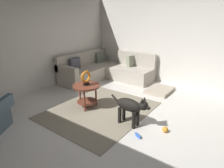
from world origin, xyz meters
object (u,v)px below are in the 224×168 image
Objects in this scene: side_table at (87,90)px; dog_bed_mat at (160,90)px; dog_toy_bone at (138,135)px; dog_toy_rope at (133,102)px; torus_sculpture at (86,78)px; dog_toy_ball at (165,130)px; sectional_couch at (105,71)px; dog at (131,107)px.

dog_bed_mat is (1.90, -0.95, -0.37)m from side_table.
dog_toy_bone is (-2.23, -0.53, -0.01)m from dog_bed_mat.
dog_toy_rope is (0.79, -0.73, -0.39)m from side_table.
side_table is 3.33× the size of dog_toy_bone.
dog_toy_bone is (-0.33, -1.49, -0.68)m from torus_sculpture.
dog_bed_mat is 1.13m from dog_toy_rope.
dog_toy_bone is at bearing -102.54° from side_table.
dog_toy_ball is 0.58× the size of dog_toy_bone.
side_table reaches higher than dog_bed_mat.
sectional_couch is at bearing 27.26° from torus_sculpture.
dog_bed_mat is at bearing -26.67° from torus_sculpture.
sectional_couch is at bearing 89.64° from dog_bed_mat.
dog_toy_ball is at bearing -37.56° from dog_toy_bone.
dog_bed_mat is 4.44× the size of dog_toy_bone.
torus_sculpture reaches higher than dog_toy_bone.
dog_bed_mat is (-0.01, -1.93, -0.25)m from sectional_couch.
dog is at bearing -152.54° from dog_toy_rope.
sectional_couch is 1.95m from dog_bed_mat.
torus_sculpture is at bearing -91.61° from dog.
dog_toy_ball is (0.09, -1.81, -0.37)m from side_table.
dog_toy_bone is at bearing 142.44° from dog_toy_ball.
dog_bed_mat is at bearing -11.29° from dog_toy_rope.
dog_bed_mat is 2.00m from dog_toy_ball.
dog is at bearing -93.07° from side_table.
torus_sculpture is 1.92m from dog_toy_ball.
sectional_couch reaches higher than dog_toy_bone.
torus_sculpture is at bearing 153.33° from dog_bed_mat.
dog_bed_mat is at bearing 13.48° from dog_toy_bone.
dog_bed_mat is at bearing -26.67° from side_table.
sectional_couch is 2.19m from torus_sculpture.
dog_toy_rope is at bearing 168.71° from dog_bed_mat.
dog_bed_mat is 2.29m from dog_toy_bone.
dog_toy_bone is at bearing 50.69° from dog.
sectional_couch is 13.63× the size of dog_toy_rope.
dog_bed_mat reaches higher than dog_toy_bone.
dog_toy_ball is (-1.81, -0.85, 0.01)m from dog_bed_mat.
dog_toy_ball is at bearing -123.25° from dog_toy_rope.
sectional_couch reaches higher than dog_toy_ball.
torus_sculpture is at bearing 137.24° from dog_toy_rope.
dog_toy_rope is (0.85, 0.44, -0.35)m from dog.
sectional_couch is 2.65× the size of dog.
dog_toy_rope is at bearing -42.76° from side_table.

